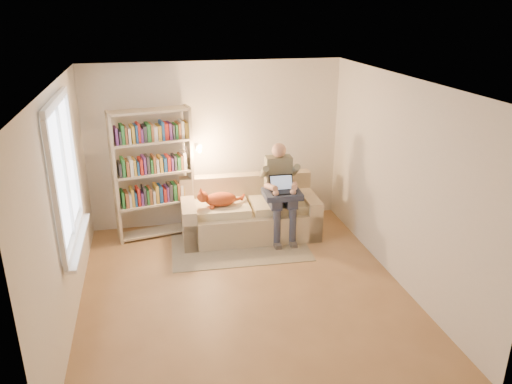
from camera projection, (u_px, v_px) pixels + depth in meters
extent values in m
plane|color=olive|center=(244.00, 291.00, 6.30)|extent=(4.50, 4.50, 0.00)
cube|color=white|center=(242.00, 82.00, 5.38)|extent=(4.00, 4.50, 0.02)
cube|color=silver|center=(63.00, 209.00, 5.44)|extent=(0.02, 4.50, 2.60)
cube|color=silver|center=(400.00, 182.00, 6.24)|extent=(0.02, 4.50, 2.60)
cube|color=silver|center=(216.00, 145.00, 7.89)|extent=(4.00, 0.02, 2.60)
cube|color=silver|center=(300.00, 299.00, 3.78)|extent=(4.00, 0.02, 2.60)
plane|color=white|center=(64.00, 173.00, 5.50)|extent=(0.00, 1.50, 1.50)
cube|color=white|center=(55.00, 101.00, 5.22)|extent=(0.05, 1.50, 0.08)
cube|color=white|center=(75.00, 237.00, 5.78)|extent=(0.05, 1.50, 0.08)
cube|color=white|center=(65.00, 172.00, 5.50)|extent=(0.04, 0.05, 1.50)
cube|color=white|center=(79.00, 241.00, 5.81)|extent=(0.12, 1.52, 0.04)
cube|color=tan|center=(250.00, 222.00, 7.74)|extent=(2.10, 1.00, 0.44)
cube|color=tan|center=(246.00, 188.00, 7.92)|extent=(2.08, 0.28, 0.45)
cube|color=tan|center=(189.00, 221.00, 7.55)|extent=(0.24, 0.94, 0.62)
cube|color=tan|center=(308.00, 212.00, 7.87)|extent=(0.24, 0.94, 0.62)
cube|color=beige|center=(220.00, 209.00, 7.51)|extent=(0.90, 0.65, 0.12)
cube|color=beige|center=(280.00, 205.00, 7.67)|extent=(0.90, 0.65, 0.12)
cube|color=#6F705B|center=(278.00, 174.00, 7.58)|extent=(0.40, 0.23, 0.54)
sphere|color=tan|center=(279.00, 150.00, 7.42)|extent=(0.22, 0.22, 0.22)
cube|color=#35394B|center=(274.00, 200.00, 7.43)|extent=(0.17, 0.45, 0.17)
cube|color=#35394B|center=(289.00, 199.00, 7.47)|extent=(0.17, 0.45, 0.17)
cylinder|color=#35394B|center=(277.00, 228.00, 7.36)|extent=(0.11, 0.11, 0.58)
cylinder|color=#35394B|center=(292.00, 227.00, 7.40)|extent=(0.11, 0.11, 0.58)
ellipsoid|color=#D35A29|center=(220.00, 199.00, 7.43)|extent=(0.48, 0.26, 0.21)
sphere|color=#D35A29|center=(202.00, 197.00, 7.32)|extent=(0.17, 0.17, 0.17)
cylinder|color=#D35A29|center=(236.00, 200.00, 7.53)|extent=(0.23, 0.05, 0.07)
cube|color=#262E43|center=(282.00, 194.00, 7.40)|extent=(0.57, 0.47, 0.09)
cube|color=black|center=(282.00, 192.00, 7.35)|extent=(0.36, 0.26, 0.02)
cube|color=black|center=(281.00, 182.00, 7.41)|extent=(0.36, 0.13, 0.22)
plane|color=#8CA5CC|center=(281.00, 182.00, 7.41)|extent=(0.33, 0.15, 0.29)
cube|color=#BEAF90|center=(115.00, 179.00, 7.27)|extent=(0.10, 0.30, 1.99)
cube|color=#BEAF90|center=(190.00, 170.00, 7.69)|extent=(0.10, 0.30, 1.99)
cube|color=#BEAF90|center=(158.00, 231.00, 7.81)|extent=(1.22, 0.52, 0.03)
cube|color=#BEAF90|center=(156.00, 203.00, 7.64)|extent=(1.22, 0.52, 0.03)
cube|color=#BEAF90|center=(153.00, 173.00, 7.47)|extent=(1.22, 0.52, 0.03)
cube|color=#BEAF90|center=(151.00, 141.00, 7.30)|extent=(1.22, 0.52, 0.03)
cube|color=#BEAF90|center=(148.00, 111.00, 7.14)|extent=(1.22, 0.52, 0.03)
cube|color=silver|center=(155.00, 194.00, 7.59)|extent=(1.04, 0.43, 0.24)
cube|color=gold|center=(153.00, 164.00, 7.42)|extent=(1.04, 0.43, 0.24)
cube|color=#1E4C8C|center=(150.00, 132.00, 7.25)|extent=(1.04, 0.43, 0.24)
cylinder|color=silver|center=(184.00, 166.00, 7.64)|extent=(0.11, 0.11, 0.04)
cone|color=silver|center=(197.00, 148.00, 7.48)|extent=(0.16, 0.18, 0.17)
cube|color=gray|center=(240.00, 247.00, 7.40)|extent=(2.05, 1.27, 0.01)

